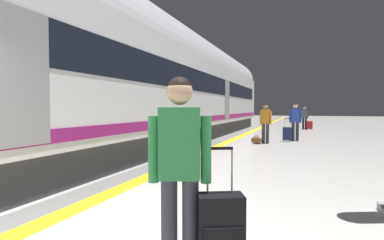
% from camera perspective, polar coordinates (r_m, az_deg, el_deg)
% --- Properties ---
extents(safety_line_strip, '(0.36, 80.00, 0.01)m').
position_cam_1_polar(safety_line_strip, '(12.09, 5.05, -4.70)').
color(safety_line_strip, yellow).
rests_on(safety_line_strip, ground).
extents(tactile_edge_band, '(0.70, 80.00, 0.01)m').
position_cam_1_polar(tactile_edge_band, '(12.19, 3.37, -4.65)').
color(tactile_edge_band, slate).
rests_on(tactile_edge_band, ground).
extents(high_speed_train, '(2.94, 35.83, 4.97)m').
position_cam_1_polar(high_speed_train, '(10.40, -10.77, 7.95)').
color(high_speed_train, '#38383D').
rests_on(high_speed_train, ground).
extents(traveller_foreground, '(0.52, 0.30, 1.73)m').
position_cam_1_polar(traveller_foreground, '(2.67, -2.28, -7.67)').
color(traveller_foreground, '#383842').
rests_on(traveller_foreground, ground).
extents(rolling_suitcase_foreground, '(0.44, 0.36, 1.13)m').
position_cam_1_polar(rolling_suitcase_foreground, '(2.77, 5.31, -20.31)').
color(rolling_suitcase_foreground, black).
rests_on(rolling_suitcase_foreground, ground).
extents(passenger_near, '(0.50, 0.28, 1.66)m').
position_cam_1_polar(passenger_near, '(13.14, 13.37, -0.02)').
color(passenger_near, '#383842').
rests_on(passenger_near, ground).
extents(duffel_bag_near, '(0.44, 0.26, 0.36)m').
position_cam_1_polar(duffel_bag_near, '(12.92, 11.76, -3.64)').
color(duffel_bag_near, brown).
rests_on(duffel_bag_near, ground).
extents(passenger_mid, '(0.53, 0.22, 1.69)m').
position_cam_1_polar(passenger_mid, '(14.44, 18.49, 0.20)').
color(passenger_mid, '#383842').
rests_on(passenger_mid, ground).
extents(suitcase_mid, '(0.39, 0.25, 1.01)m').
position_cam_1_polar(suitcase_mid, '(14.24, 17.14, -2.40)').
color(suitcase_mid, '#19234C').
rests_on(suitcase_mid, ground).
extents(passenger_far, '(0.50, 0.21, 1.60)m').
position_cam_1_polar(passenger_far, '(22.38, 20.02, 0.72)').
color(passenger_far, black).
rests_on(passenger_far, ground).
extents(suitcase_far, '(0.38, 0.24, 0.58)m').
position_cam_1_polar(suitcase_far, '(22.23, 20.83, -0.87)').
color(suitcase_far, '#A51E1E').
rests_on(suitcase_far, ground).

